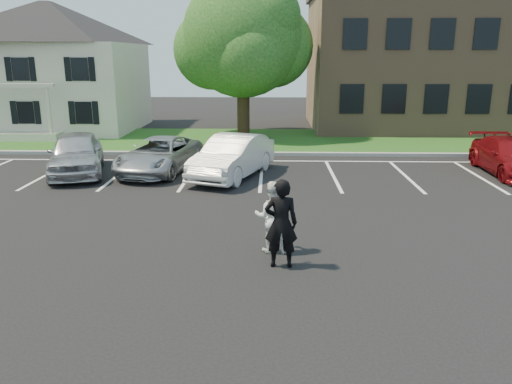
# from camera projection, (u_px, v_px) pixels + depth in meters

# --- Properties ---
(ground_plane) EXTENTS (90.00, 90.00, 0.00)m
(ground_plane) POSITION_uv_depth(u_px,v_px,m) (255.00, 254.00, 11.75)
(ground_plane) COLOR black
(ground_plane) RESTS_ON ground
(curb) EXTENTS (40.00, 0.30, 0.15)m
(curb) POSITION_uv_depth(u_px,v_px,m) (263.00, 154.00, 23.30)
(curb) COLOR gray
(curb) RESTS_ON ground
(grass_strip) EXTENTS (44.00, 8.00, 0.08)m
(grass_strip) POSITION_uv_depth(u_px,v_px,m) (264.00, 140.00, 27.16)
(grass_strip) COLOR #195017
(grass_strip) RESTS_ON ground
(stall_lines) EXTENTS (34.00, 5.36, 0.01)m
(stall_lines) POSITION_uv_depth(u_px,v_px,m) (296.00, 170.00, 20.34)
(stall_lines) COLOR white
(stall_lines) RESTS_ON ground
(house) EXTENTS (10.30, 9.22, 7.60)m
(house) POSITION_uv_depth(u_px,v_px,m) (52.00, 67.00, 30.35)
(house) COLOR beige
(house) RESTS_ON ground
(office_building) EXTENTS (22.40, 10.40, 8.30)m
(office_building) POSITION_uv_depth(u_px,v_px,m) (487.00, 61.00, 31.44)
(office_building) COLOR #8B684E
(office_building) RESTS_ON ground
(tree) EXTENTS (7.80, 7.20, 8.80)m
(tree) POSITION_uv_depth(u_px,v_px,m) (245.00, 39.00, 27.34)
(tree) COLOR black
(tree) RESTS_ON ground
(man_black_suit) EXTENTS (0.74, 0.49, 2.00)m
(man_black_suit) POSITION_uv_depth(u_px,v_px,m) (281.00, 223.00, 10.84)
(man_black_suit) COLOR black
(man_black_suit) RESTS_ON ground
(man_white_shirt) EXTENTS (0.88, 0.71, 1.72)m
(man_white_shirt) POSITION_uv_depth(u_px,v_px,m) (272.00, 217.00, 11.73)
(man_white_shirt) COLOR white
(man_white_shirt) RESTS_ON ground
(car_silver_west) EXTENTS (3.25, 5.17, 1.64)m
(car_silver_west) POSITION_uv_depth(u_px,v_px,m) (76.00, 153.00, 19.49)
(car_silver_west) COLOR #B8B7BC
(car_silver_west) RESTS_ON ground
(car_silver_minivan) EXTENTS (3.16, 5.25, 1.36)m
(car_silver_minivan) POSITION_uv_depth(u_px,v_px,m) (159.00, 155.00, 19.85)
(car_silver_minivan) COLOR #A6A8AD
(car_silver_minivan) RESTS_ON ground
(car_white_sedan) EXTENTS (3.21, 5.11, 1.59)m
(car_white_sedan) POSITION_uv_depth(u_px,v_px,m) (233.00, 157.00, 18.99)
(car_white_sedan) COLOR silver
(car_white_sedan) RESTS_ON ground
(car_red_compact) EXTENTS (2.03, 4.81, 1.39)m
(car_red_compact) POSITION_uv_depth(u_px,v_px,m) (511.00, 157.00, 19.50)
(car_red_compact) COLOR maroon
(car_red_compact) RESTS_ON ground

